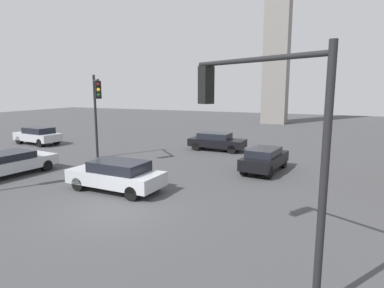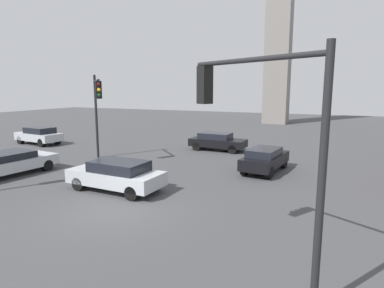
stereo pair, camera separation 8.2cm
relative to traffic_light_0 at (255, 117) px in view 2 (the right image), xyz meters
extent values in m
plane|color=#424244|center=(-5.77, 2.14, -3.88)|extent=(104.29, 104.29, 0.00)
cylinder|color=black|center=(1.54, -0.84, -1.18)|extent=(0.16, 0.16, 5.41)
cylinder|color=black|center=(-0.14, 0.07, 1.28)|extent=(3.41, 1.94, 0.12)
cube|color=black|center=(-1.59, 0.87, 0.73)|extent=(0.43, 0.43, 1.00)
sphere|color=red|center=(-1.77, 0.97, 1.03)|extent=(0.20, 0.20, 0.20)
sphere|color=#594714|center=(-1.77, 0.97, 0.73)|extent=(0.20, 0.20, 0.20)
sphere|color=#14471E|center=(-1.77, 0.97, 0.43)|extent=(0.20, 0.20, 0.20)
cylinder|color=black|center=(-12.73, 9.48, -1.19)|extent=(0.16, 0.16, 5.39)
cylinder|color=black|center=(-11.73, 8.49, 1.12)|extent=(2.08, 2.07, 0.12)
cube|color=black|center=(-10.91, 7.68, 0.57)|extent=(0.45, 0.45, 1.00)
sphere|color=#4C0F0C|center=(-10.77, 7.54, 0.87)|extent=(0.20, 0.20, 0.20)
sphere|color=yellow|center=(-10.77, 7.54, 0.57)|extent=(0.20, 0.20, 0.20)
sphere|color=#14471E|center=(-10.77, 7.54, 0.27)|extent=(0.20, 0.20, 0.20)
cube|color=#ADB2B7|center=(-7.20, 4.13, -3.28)|extent=(4.41, 2.00, 0.60)
cube|color=black|center=(-6.98, 4.12, -2.76)|extent=(2.49, 1.70, 0.50)
cylinder|color=black|center=(-8.70, 3.44, -3.58)|extent=(0.62, 0.35, 0.61)
cylinder|color=black|center=(-8.64, 4.93, -3.58)|extent=(0.62, 0.35, 0.61)
cylinder|color=black|center=(-5.76, 3.32, -3.58)|extent=(0.62, 0.35, 0.61)
cylinder|color=black|center=(-5.69, 4.81, -3.58)|extent=(0.62, 0.35, 0.61)
cube|color=black|center=(-1.81, 10.29, -3.26)|extent=(2.06, 4.09, 0.60)
cube|color=black|center=(-1.84, 10.09, -2.78)|extent=(1.67, 2.35, 0.44)
cylinder|color=black|center=(-2.31, 11.69, -3.55)|extent=(0.36, 0.69, 0.66)
cylinder|color=black|center=(-1.00, 11.53, -3.55)|extent=(0.36, 0.69, 0.66)
cylinder|color=black|center=(-2.63, 9.04, -3.55)|extent=(0.36, 0.69, 0.66)
cylinder|color=black|center=(-1.31, 8.88, -3.55)|extent=(0.36, 0.69, 0.66)
cube|color=black|center=(-6.31, 15.10, -3.30)|extent=(4.13, 1.80, 0.55)
cube|color=black|center=(-6.52, 15.10, -2.82)|extent=(2.33, 1.55, 0.48)
cylinder|color=black|center=(-4.91, 15.75, -3.58)|extent=(0.62, 0.32, 0.62)
cylinder|color=black|center=(-4.94, 14.36, -3.58)|extent=(0.62, 0.32, 0.62)
cylinder|color=black|center=(-7.68, 15.83, -3.58)|extent=(0.62, 0.32, 0.62)
cylinder|color=black|center=(-7.72, 14.44, -3.58)|extent=(0.62, 0.32, 0.62)
cube|color=#ADB2B7|center=(-14.00, 4.02, -3.30)|extent=(2.54, 4.76, 0.56)
cube|color=black|center=(-14.02, 3.79, -2.85)|extent=(2.09, 2.73, 0.41)
cylinder|color=black|center=(-14.70, 5.65, -3.58)|extent=(0.44, 0.64, 0.61)
cylinder|color=black|center=(-12.99, 5.48, -3.58)|extent=(0.44, 0.64, 0.61)
cube|color=#ADB2B7|center=(-20.70, 11.66, -3.25)|extent=(4.25, 2.19, 0.61)
cube|color=black|center=(-20.49, 11.63, -2.73)|extent=(2.44, 1.77, 0.52)
cylinder|color=black|center=(-22.16, 11.11, -3.55)|extent=(0.69, 0.38, 0.66)
cylinder|color=black|center=(-21.99, 12.52, -3.55)|extent=(0.69, 0.38, 0.66)
cylinder|color=black|center=(-19.40, 10.79, -3.55)|extent=(0.69, 0.38, 0.66)
cylinder|color=black|center=(-19.24, 12.20, -3.55)|extent=(0.69, 0.38, 0.66)
cube|color=gray|center=(-5.99, 36.57, 11.21)|extent=(3.02, 3.02, 30.19)
camera|label=1|loc=(1.70, -7.46, 0.64)|focal=30.66mm
camera|label=2|loc=(1.78, -7.42, 0.64)|focal=30.66mm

